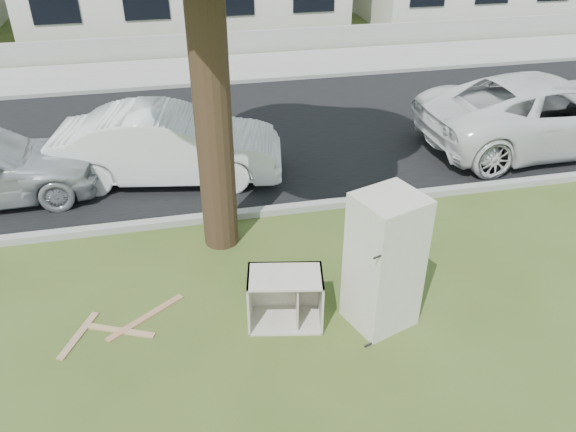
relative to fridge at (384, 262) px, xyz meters
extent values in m
plane|color=#3A4D1B|center=(-1.41, 0.47, -0.92)|extent=(120.00, 120.00, 0.00)
cube|color=black|center=(-1.41, 6.47, -0.92)|extent=(120.00, 7.00, 0.01)
cube|color=gray|center=(-1.41, 2.92, -0.92)|extent=(120.00, 0.18, 0.12)
cube|color=gray|center=(-1.41, 10.02, -0.92)|extent=(120.00, 0.18, 0.12)
cube|color=gray|center=(-1.41, 11.47, -0.92)|extent=(120.00, 2.80, 0.01)
cube|color=gray|center=(-1.41, 13.07, -0.57)|extent=(120.00, 0.15, 0.70)
cylinder|color=black|center=(-1.81, 2.27, 1.68)|extent=(0.54, 0.54, 5.20)
cube|color=beige|center=(0.00, 0.00, 0.00)|extent=(0.95, 0.92, 1.85)
cube|color=white|center=(-1.21, 0.22, -0.55)|extent=(1.05, 0.76, 0.74)
cube|color=#A0704D|center=(-3.01, 0.66, -0.91)|extent=(1.02, 0.77, 0.02)
cube|color=#A88058|center=(-3.33, 0.47, -0.91)|extent=(0.87, 0.46, 0.02)
cube|color=#A27C5A|center=(-3.85, 0.50, -0.91)|extent=(0.46, 0.83, 0.02)
imported|color=silver|center=(-2.50, 4.66, -0.23)|extent=(4.39, 2.17, 1.38)
imported|color=silver|center=(5.33, 4.49, -0.17)|extent=(5.44, 2.59, 1.50)
camera|label=1|loc=(-2.37, -5.25, 4.13)|focal=35.00mm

